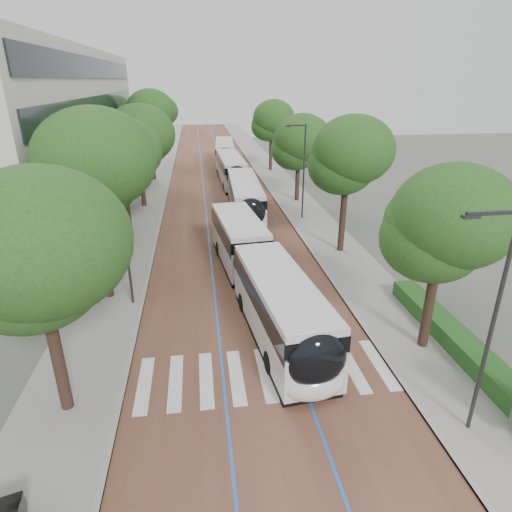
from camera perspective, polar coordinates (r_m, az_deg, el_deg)
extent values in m
plane|color=#51544C|center=(17.88, 1.19, -17.49)|extent=(160.00, 160.00, 0.00)
cube|color=brown|center=(54.79, -5.44, 10.29)|extent=(11.00, 140.00, 0.02)
cube|color=gray|center=(54.99, -13.38, 9.89)|extent=(4.00, 140.00, 0.12)
cube|color=gray|center=(55.59, 2.43, 10.60)|extent=(4.00, 140.00, 0.12)
cube|color=gray|center=(54.84, -11.38, 10.02)|extent=(0.20, 140.00, 0.14)
cube|color=gray|center=(55.29, 0.46, 10.55)|extent=(0.20, 140.00, 0.14)
cube|color=silver|center=(18.68, -14.66, -16.23)|extent=(0.55, 3.60, 0.01)
cube|color=silver|center=(18.55, -10.67, -16.14)|extent=(0.55, 3.60, 0.01)
cube|color=silver|center=(18.50, -6.66, -15.97)|extent=(0.55, 3.60, 0.01)
cube|color=silver|center=(18.54, -2.65, -15.73)|extent=(0.55, 3.60, 0.01)
cube|color=silver|center=(18.66, 1.32, -15.42)|extent=(0.55, 3.60, 0.01)
cube|color=silver|center=(18.86, 5.21, -15.04)|extent=(0.55, 3.60, 0.01)
cube|color=silver|center=(19.15, 8.98, -14.61)|extent=(0.55, 3.60, 0.01)
cube|color=silver|center=(19.51, 12.61, -14.14)|extent=(0.55, 3.60, 0.01)
cube|color=silver|center=(19.94, 16.08, -13.64)|extent=(0.55, 3.60, 0.01)
cube|color=blue|center=(54.74, -7.14, 10.22)|extent=(0.12, 126.00, 0.01)
cube|color=blue|center=(54.87, -3.74, 10.38)|extent=(0.12, 126.00, 0.01)
cube|color=black|center=(43.18, -18.97, 9.95)|extent=(0.12, 38.00, 1.60)
cube|color=black|center=(42.66, -19.52, 14.13)|extent=(0.12, 38.00, 1.60)
cube|color=black|center=(42.39, -20.10, 18.39)|extent=(0.12, 38.00, 1.60)
cube|color=black|center=(42.34, -20.68, 22.41)|extent=(0.12, 38.00, 1.60)
cube|color=#1E4819|center=(20.77, 27.49, -12.28)|extent=(1.20, 14.00, 0.80)
cylinder|color=#2D2D30|center=(15.70, 28.89, -8.60)|extent=(0.14, 0.14, 8.00)
cube|color=#2D2D30|center=(13.80, 29.20, 5.05)|extent=(1.70, 0.12, 0.12)
cube|color=#2D2D30|center=(13.41, 26.73, 4.72)|extent=(0.50, 0.20, 0.10)
cylinder|color=#2D2D30|center=(37.39, 6.39, 10.98)|extent=(0.14, 0.14, 8.00)
cube|color=#2D2D30|center=(36.63, 5.39, 16.96)|extent=(1.70, 0.12, 0.12)
cube|color=#2D2D30|center=(36.49, 4.27, 16.84)|extent=(0.50, 0.20, 0.10)
cylinder|color=#2D2D30|center=(23.08, -17.11, 2.84)|extent=(0.14, 0.14, 8.00)
cylinder|color=black|center=(17.24, -24.87, -12.53)|extent=(0.44, 0.44, 4.38)
ellipsoid|color=#224416|center=(15.46, -27.24, -0.23)|extent=(5.68, 5.68, 4.83)
cylinder|color=black|center=(24.80, -19.57, 0.04)|extent=(0.44, 0.44, 5.14)
ellipsoid|color=#224416|center=(23.52, -21.05, 10.62)|extent=(6.01, 6.01, 5.11)
cylinder|color=black|center=(33.28, -16.72, 5.37)|extent=(0.44, 0.44, 4.46)
ellipsoid|color=#224416|center=(32.39, -17.53, 12.24)|extent=(5.31, 5.31, 4.51)
cylinder|color=black|center=(42.87, -14.93, 9.26)|extent=(0.44, 0.44, 4.46)
ellipsoid|color=#224416|center=(42.18, -15.49, 14.61)|extent=(6.36, 6.36, 5.40)
cylinder|color=black|center=(54.50, -13.64, 12.60)|extent=(0.44, 0.44, 5.41)
ellipsoid|color=#224416|center=(53.92, -14.13, 17.74)|extent=(5.54, 5.54, 4.71)
cylinder|color=black|center=(69.34, -12.54, 14.37)|extent=(0.44, 0.44, 4.64)
ellipsoid|color=#224416|center=(68.91, -12.85, 17.84)|extent=(5.32, 5.32, 4.52)
cylinder|color=black|center=(20.70, 22.00, -6.44)|extent=(0.44, 0.44, 4.10)
ellipsoid|color=#224416|center=(19.29, 23.59, 3.33)|extent=(5.07, 5.07, 4.31)
cylinder|color=black|center=(30.65, 11.46, 4.68)|extent=(0.44, 0.44, 4.70)
ellipsoid|color=#224416|center=(29.66, 12.10, 12.57)|extent=(5.36, 5.36, 4.56)
cylinder|color=black|center=(43.74, 5.54, 9.84)|extent=(0.44, 0.44, 3.99)
ellipsoid|color=#224416|center=(43.10, 5.72, 14.55)|extent=(5.55, 5.55, 4.71)
cylinder|color=black|center=(59.10, 1.97, 13.46)|extent=(0.44, 0.44, 4.47)
ellipsoid|color=#224416|center=(58.61, 2.02, 17.39)|extent=(5.43, 5.43, 4.62)
cylinder|color=black|center=(24.35, -0.19, -1.02)|extent=(2.38, 1.13, 2.30)
cube|color=silver|center=(20.17, 3.26, -8.02)|extent=(3.45, 9.57, 1.82)
cube|color=black|center=(19.62, 3.34, -5.15)|extent=(3.47, 9.39, 0.97)
cube|color=silver|center=(19.33, 3.38, -3.46)|extent=(3.38, 9.38, 0.31)
cube|color=black|center=(20.74, 3.20, -10.60)|extent=(3.36, 9.19, 0.35)
cube|color=silver|center=(28.45, -2.24, 1.40)|extent=(3.28, 7.96, 1.82)
cube|color=black|center=(28.06, -2.27, 3.58)|extent=(3.31, 7.81, 0.97)
cube|color=silver|center=(27.86, -2.29, 4.82)|extent=(3.22, 7.80, 0.31)
cube|color=black|center=(28.86, -2.20, -0.61)|extent=(3.20, 7.64, 0.35)
ellipsoid|color=black|center=(16.20, 8.08, -13.60)|extent=(2.45, 1.34, 2.28)
ellipsoid|color=silver|center=(16.86, 7.93, -16.83)|extent=(2.44, 1.24, 1.14)
cylinder|color=black|center=(18.50, 1.86, -13.97)|extent=(0.40, 1.03, 1.00)
cylinder|color=black|center=(19.12, 8.57, -12.87)|extent=(0.40, 1.03, 1.00)
cylinder|color=black|center=(30.08, -4.97, 0.97)|extent=(0.40, 1.03, 1.00)
cylinder|color=black|center=(30.47, -0.77, 1.35)|extent=(0.40, 1.03, 1.00)
cylinder|color=black|center=(22.89, -1.74, -6.21)|extent=(0.40, 1.03, 1.00)
cylinder|color=black|center=(23.40, 3.70, -5.57)|extent=(0.40, 1.03, 1.00)
cube|color=silver|center=(38.91, -1.50, 7.24)|extent=(2.88, 12.07, 1.82)
cube|color=black|center=(38.62, -1.52, 8.87)|extent=(2.91, 11.83, 0.97)
cube|color=silver|center=(38.48, -1.53, 9.80)|extent=(2.82, 11.83, 0.31)
cube|color=black|center=(39.21, -1.48, 5.70)|extent=(2.81, 11.59, 0.35)
ellipsoid|color=black|center=(33.10, -0.69, 5.83)|extent=(2.38, 1.17, 2.28)
ellipsoid|color=silver|center=(33.40, -0.67, 3.93)|extent=(2.38, 1.07, 1.14)
cylinder|color=black|center=(35.61, -2.84, 4.48)|extent=(0.33, 1.01, 1.00)
cylinder|color=black|center=(35.80, 0.79, 4.60)|extent=(0.33, 1.01, 1.00)
cylinder|color=black|center=(42.70, -3.43, 7.53)|extent=(0.33, 1.01, 1.00)
cylinder|color=black|center=(42.86, -0.39, 7.63)|extent=(0.33, 1.01, 1.00)
cube|color=silver|center=(51.76, -3.36, 11.05)|extent=(2.82, 12.06, 1.82)
cube|color=black|center=(51.55, -3.39, 12.29)|extent=(2.85, 11.82, 0.97)
cube|color=silver|center=(51.44, -3.41, 12.99)|extent=(2.76, 11.82, 0.31)
cube|color=black|center=(51.99, -3.33, 9.88)|extent=(2.75, 11.58, 0.35)
ellipsoid|color=black|center=(45.92, -2.57, 10.54)|extent=(2.38, 1.16, 2.28)
ellipsoid|color=silver|center=(46.12, -2.54, 9.14)|extent=(2.38, 1.06, 1.14)
cylinder|color=black|center=(48.32, -4.22, 9.28)|extent=(0.33, 1.01, 1.00)
cylinder|color=black|center=(48.56, -1.53, 9.40)|extent=(0.33, 1.01, 1.00)
cylinder|color=black|center=(55.52, -4.96, 10.98)|extent=(0.33, 1.01, 1.00)
cylinder|color=black|center=(55.74, -2.60, 11.09)|extent=(0.33, 1.01, 1.00)
cube|color=silver|center=(64.43, -4.19, 13.29)|extent=(3.25, 12.13, 1.82)
cube|color=black|center=(64.26, -4.22, 14.29)|extent=(3.28, 11.90, 0.97)
cube|color=silver|center=(64.17, -4.24, 14.86)|extent=(3.19, 11.89, 0.31)
cube|color=black|center=(64.61, -4.17, 12.34)|extent=(3.17, 11.65, 0.35)
ellipsoid|color=black|center=(58.53, -4.18, 13.10)|extent=(2.41, 1.25, 2.28)
ellipsoid|color=silver|center=(58.68, -4.15, 11.99)|extent=(2.41, 1.15, 1.14)
cylinder|color=black|center=(61.02, -5.24, 12.02)|extent=(0.36, 1.02, 1.00)
cylinder|color=black|center=(61.02, -3.07, 12.08)|extent=(0.36, 1.02, 1.00)
cylinder|color=black|center=(68.31, -5.17, 13.14)|extent=(0.36, 1.02, 1.00)
cylinder|color=black|center=(68.31, -3.22, 13.19)|extent=(0.36, 1.02, 1.00)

